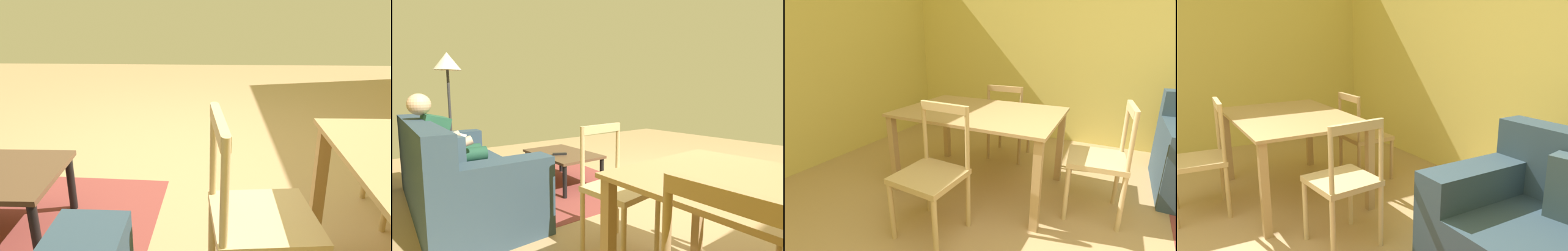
% 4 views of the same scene
% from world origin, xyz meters
% --- Properties ---
extents(wall_back, '(6.36, 0.12, 2.71)m').
position_xyz_m(wall_back, '(0.00, 3.18, 1.35)').
color(wall_back, '#DBC660').
rests_on(wall_back, ground_plane).
extents(dining_table, '(1.42, 0.97, 0.74)m').
position_xyz_m(dining_table, '(-1.28, 1.47, 0.64)').
color(dining_table, tan).
rests_on(dining_table, ground_plane).
extents(dining_chair_near_wall, '(0.43, 0.43, 0.88)m').
position_xyz_m(dining_chair_near_wall, '(-1.28, 2.22, 0.44)').
color(dining_chair_near_wall, tan).
rests_on(dining_chair_near_wall, ground_plane).
extents(dining_chair_facing_couch, '(0.46, 0.46, 0.91)m').
position_xyz_m(dining_chair_facing_couch, '(-0.25, 1.47, 0.46)').
color(dining_chair_facing_couch, '#D1B27F').
rests_on(dining_chair_facing_couch, ground_plane).
extents(dining_chair_by_doorway, '(0.45, 0.45, 0.93)m').
position_xyz_m(dining_chair_by_doorway, '(-1.28, 0.71, 0.46)').
color(dining_chair_by_doorway, tan).
rests_on(dining_chair_by_doorway, ground_plane).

